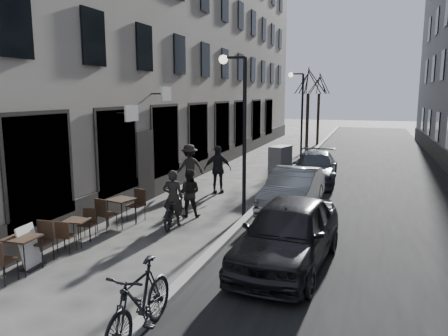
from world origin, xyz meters
The scene contains 22 objects.
ground centered at (0.00, 0.00, 0.00)m, with size 120.00×120.00×0.00m, color #3A3734.
road centered at (3.85, 16.00, 0.00)m, with size 7.30×60.00×0.00m, color black.
kerb centered at (0.20, 16.00, 0.06)m, with size 0.25×60.00×0.12m, color gray.
building_left centered at (-6.00, 16.50, 8.00)m, with size 4.00×35.00×16.00m, color gray.
streetlamp_near centered at (-0.17, 6.00, 3.16)m, with size 0.90×0.28×5.09m.
streetlamp_far centered at (-0.17, 18.00, 3.16)m, with size 0.90×0.28×5.09m.
tree_near centered at (-0.10, 21.00, 4.66)m, with size 2.40×2.40×5.70m.
tree_far centered at (-0.10, 27.00, 4.66)m, with size 2.40×2.40×5.70m.
bistro_set_a centered at (-3.42, 0.18, 0.49)m, with size 0.68×1.62×0.95m.
bistro_set_b centered at (-3.38, 2.01, 0.42)m, with size 0.63×1.41×0.82m.
bistro_set_c centered at (-3.19, 3.87, 0.50)m, with size 0.83×1.71×0.97m.
sign_board centered at (-3.46, 0.42, 0.40)m, with size 0.37×0.59×0.98m.
utility_cabinet centered at (0.10, 11.36, 0.84)m, with size 0.61×1.12×1.67m, color slate.
bicycle centered at (-1.76, 4.42, 0.51)m, with size 0.68×1.96×1.03m, color black.
cyclist_rider centered at (-1.76, 4.42, 0.84)m, with size 0.61×0.40×1.68m, color black.
pedestrian_near centered at (-1.67, 5.45, 0.77)m, with size 0.75×0.59×1.54m, color black.
pedestrian_mid centered at (-3.18, 9.05, 0.94)m, with size 1.21×0.70×1.88m, color black.
pedestrian_far centered at (-1.95, 9.02, 0.94)m, with size 1.10×0.46×1.87m, color black.
car_near centered at (2.07, 2.42, 0.77)m, with size 1.82×4.53×1.54m, color black.
car_mid centered at (1.36, 7.31, 0.70)m, with size 1.48×4.25×1.40m, color gray.
car_far centered at (1.49, 12.23, 0.67)m, with size 1.87×4.60×1.34m, color #3A3E45.
moped centered at (0.39, -1.40, 0.63)m, with size 0.59×2.11×1.27m, color black.
Camera 1 is at (3.72, -7.12, 3.92)m, focal length 35.00 mm.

